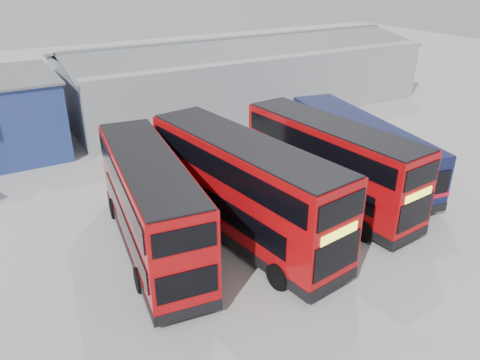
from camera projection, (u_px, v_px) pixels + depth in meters
ground_plane at (308, 227)px, 22.75m from camera, size 120.00×120.00×0.00m
maintenance_shed at (242, 75)px, 40.89m from camera, size 30.50×12.00×5.89m
double_decker_left at (151, 206)px, 20.04m from camera, size 3.82×10.70×4.44m
double_decker_centre at (243, 191)px, 20.99m from camera, size 4.19×11.51×4.77m
double_decker_right at (329, 165)px, 23.98m from camera, size 3.53×10.72×4.46m
single_decker_blue at (358, 148)px, 27.67m from camera, size 4.95×12.47×3.31m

